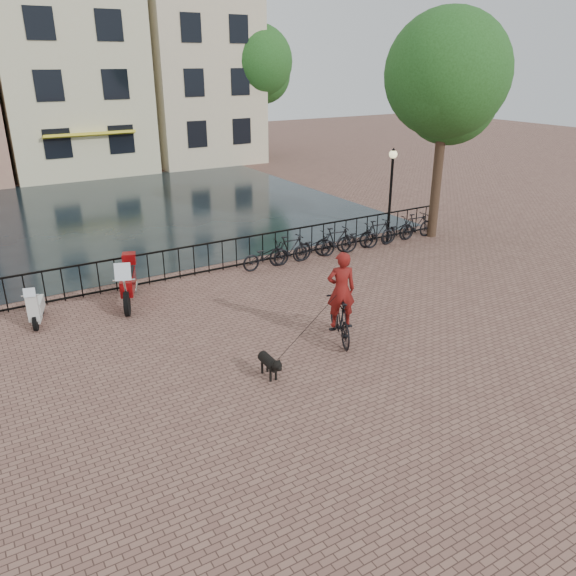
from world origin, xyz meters
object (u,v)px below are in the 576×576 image
dog (269,365)px  scooter (36,301)px  lamp_post (391,180)px  cyclist (341,302)px  motorcycle (128,277)px

dog → scooter: (-3.88, 5.56, 0.31)m
lamp_post → scooter: (-12.57, -0.72, -1.77)m
cyclist → scooter: 7.96m
cyclist → dog: cyclist is taller
motorcycle → scooter: 2.45m
lamp_post → motorcycle: lamp_post is taller
lamp_post → cyclist: 8.58m
lamp_post → dog: (-8.70, -6.28, -2.08)m
cyclist → dog: size_ratio=3.02×
lamp_post → cyclist: bearing=-138.3°
scooter → motorcycle: bearing=15.4°
dog → motorcycle: (-1.44, 5.55, 0.49)m
lamp_post → scooter: 12.72m
lamp_post → motorcycle: bearing=-175.9°
dog → motorcycle: size_ratio=0.39×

